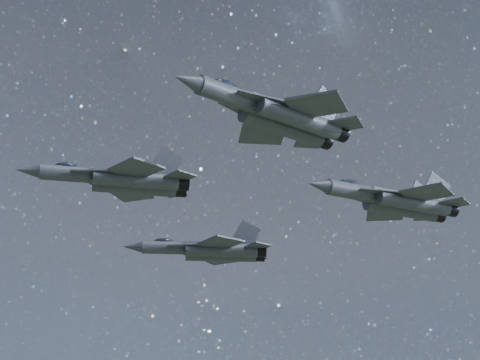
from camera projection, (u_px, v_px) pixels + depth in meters
name	position (u px, v px, depth m)	size (l,w,h in m)	color
jet_lead	(121.00, 180.00, 83.39)	(18.59, 12.82, 4.67)	#373B44
jet_left	(209.00, 250.00, 107.53)	(19.98, 13.39, 5.05)	#373B44
jet_right	(278.00, 115.00, 72.43)	(19.52, 13.22, 4.91)	#373B44
jet_slot	(396.00, 201.00, 88.00)	(19.32, 13.65, 4.89)	#373B44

